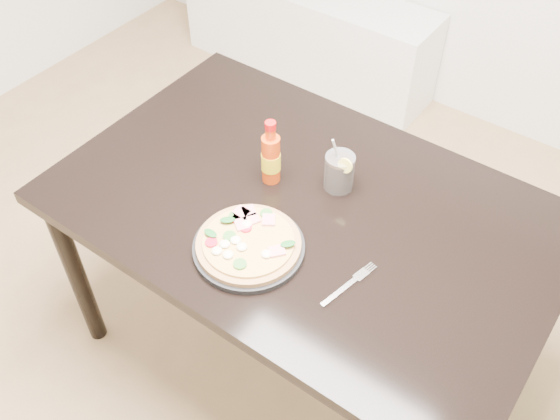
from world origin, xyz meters
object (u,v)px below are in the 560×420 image
Objects in this scene: media_console at (307,32)px; cola_cup at (339,172)px; plate at (249,248)px; hot_sauce_bottle at (271,158)px; fork at (350,283)px; dining_table at (304,225)px; pizza at (248,242)px.

cola_cup is at bearing -53.23° from media_console.
hot_sauce_bottle is (-0.11, 0.25, 0.07)m from plate.
hot_sauce_bottle is 1.11× the size of fork.
dining_table is 0.31m from fork.
cola_cup is (0.03, 0.12, 0.14)m from dining_table.
plate is at bearing -60.67° from media_console.
pizza is at bearing -66.32° from hot_sauce_bottle.
media_console is at bearing 123.61° from dining_table.
cola_cup is at bearing 139.18° from fork.
plate is 0.21× the size of media_console.
hot_sauce_bottle reaches higher than plate.
dining_table is at bearing 158.57° from fork.
media_console is (-0.98, 1.47, -0.42)m from dining_table.
cola_cup is 0.35m from fork.
cola_cup is (0.06, 0.34, 0.04)m from plate.
fork is at bearing -33.32° from dining_table.
plate is 1.40× the size of hot_sauce_bottle.
pizza is at bearing 158.88° from plate.
plate reaches higher than dining_table.
fork is at bearing 12.29° from plate.
pizza reaches higher than plate.
fork is 0.13× the size of media_console.
hot_sauce_bottle is (-0.14, 0.03, 0.17)m from dining_table.
cola_cup is (0.06, 0.34, 0.03)m from pizza.
cola_cup reaches higher than fork.
media_console is at bearing 119.27° from pizza.
pizza is 1.31× the size of hot_sauce_bottle.
hot_sauce_bottle is at bearing -59.83° from media_console.
pizza is at bearing -97.68° from dining_table.
pizza is (-0.03, -0.22, 0.11)m from dining_table.
cola_cup reaches higher than plate.
cola_cup is 0.12× the size of media_console.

